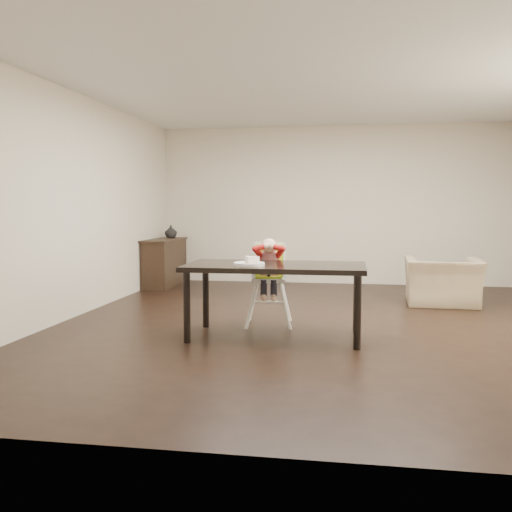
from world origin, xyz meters
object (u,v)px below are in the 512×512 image
Objects in this scene: dining_table at (275,272)px; sideboard at (165,262)px; armchair at (443,274)px; high_chair at (269,264)px.

sideboard reaches higher than dining_table.
dining_table is 1.85× the size of armchair.
dining_table is 1.43× the size of sideboard.
high_chair reaches higher than armchair.
high_chair reaches higher than dining_table.
high_chair is at bearing 103.36° from dining_table.
dining_table is 0.64m from high_chair.
armchair is at bearing -15.21° from sideboard.
armchair reaches higher than sideboard.
armchair is 0.77× the size of sideboard.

